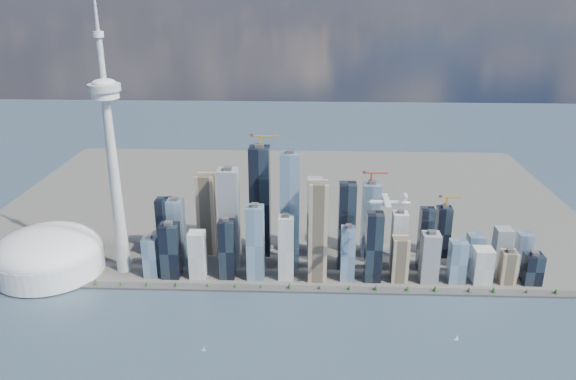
{
  "coord_description": "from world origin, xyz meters",
  "views": [
    {
      "loc": [
        52.88,
        -641.28,
        520.22
      ],
      "look_at": [
        18.06,
        260.0,
        189.83
      ],
      "focal_mm": 35.0,
      "sensor_mm": 36.0,
      "label": 1
    }
  ],
  "objects_px": {
    "airplane": "(389,202)",
    "sailboat_east": "(457,338)",
    "sailboat_west": "(204,349)",
    "dome_stadium": "(48,254)",
    "needle_tower": "(112,154)"
  },
  "relations": [
    {
      "from": "sailboat_east",
      "to": "sailboat_west",
      "type": "bearing_deg",
      "value": -177.5
    },
    {
      "from": "needle_tower",
      "to": "sailboat_east",
      "type": "bearing_deg",
      "value": -18.98
    },
    {
      "from": "airplane",
      "to": "dome_stadium",
      "type": "bearing_deg",
      "value": 173.37
    },
    {
      "from": "sailboat_west",
      "to": "airplane",
      "type": "bearing_deg",
      "value": 43.78
    },
    {
      "from": "dome_stadium",
      "to": "sailboat_east",
      "type": "xyz_separation_m",
      "value": [
        727.03,
        -191.9,
        -36.2
      ]
    },
    {
      "from": "needle_tower",
      "to": "airplane",
      "type": "xyz_separation_m",
      "value": [
        483.77,
        -97.44,
        -46.87
      ]
    },
    {
      "from": "sailboat_east",
      "to": "dome_stadium",
      "type": "bearing_deg",
      "value": 161.54
    },
    {
      "from": "sailboat_west",
      "to": "dome_stadium",
      "type": "bearing_deg",
      "value": 161.95
    },
    {
      "from": "sailboat_west",
      "to": "sailboat_east",
      "type": "bearing_deg",
      "value": 22.8
    },
    {
      "from": "dome_stadium",
      "to": "sailboat_west",
      "type": "bearing_deg",
      "value": -34.68
    },
    {
      "from": "airplane",
      "to": "sailboat_east",
      "type": "xyz_separation_m",
      "value": [
        103.26,
        -104.46,
        -185.73
      ]
    },
    {
      "from": "needle_tower",
      "to": "dome_stadium",
      "type": "xyz_separation_m",
      "value": [
        -140.0,
        -10.0,
        -196.4
      ]
    },
    {
      "from": "airplane",
      "to": "sailboat_west",
      "type": "height_order",
      "value": "airplane"
    },
    {
      "from": "needle_tower",
      "to": "airplane",
      "type": "relative_size",
      "value": 7.69
    },
    {
      "from": "airplane",
      "to": "needle_tower",
      "type": "bearing_deg",
      "value": 169.97
    }
  ]
}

